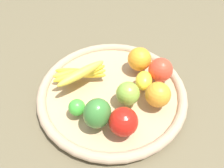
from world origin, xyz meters
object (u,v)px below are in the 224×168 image
object	(u,v)px
apple_1	(128,93)
banana_bunch	(80,73)
bell_pepper	(97,113)
apple_0	(160,70)
lemon_0	(144,81)
lime_0	(76,107)
apple_2	(123,122)
orange_1	(139,59)
orange_0	(158,94)

from	to	relation	value
apple_1	banana_bunch	xyz separation A→B (m)	(-0.05, 0.15, -0.00)
bell_pepper	apple_0	bearing A→B (deg)	-5.94
lemon_0	lime_0	size ratio (longest dim) A/B	1.43
bell_pepper	banana_bunch	bearing A→B (deg)	63.38
lime_0	apple_1	bearing A→B (deg)	-27.45
apple_0	apple_2	bearing A→B (deg)	-165.68
apple_1	orange_1	distance (m)	0.14
banana_bunch	apple_2	size ratio (longest dim) A/B	2.22
apple_2	orange_0	distance (m)	0.13
banana_bunch	apple_2	world-z (taller)	apple_2
apple_1	lime_0	bearing A→B (deg)	152.55
apple_1	orange_1	bearing A→B (deg)	30.32
bell_pepper	lemon_0	xyz separation A→B (m)	(0.18, 0.01, -0.02)
apple_2	orange_0	xyz separation A→B (m)	(0.13, -0.00, -0.00)
orange_1	banana_bunch	world-z (taller)	orange_1
bell_pepper	lime_0	world-z (taller)	bell_pepper
lemon_0	lime_0	world-z (taller)	lemon_0
bell_pepper	orange_1	bearing A→B (deg)	12.04
apple_1	orange_0	xyz separation A→B (m)	(0.05, -0.06, 0.00)
orange_0	lime_0	world-z (taller)	orange_0
apple_2	lime_0	distance (m)	0.14
orange_1	lemon_0	distance (m)	0.08
orange_1	apple_1	bearing A→B (deg)	-149.68
lemon_0	apple_0	bearing A→B (deg)	-10.87
banana_bunch	lime_0	distance (m)	0.12
orange_1	apple_2	world-z (taller)	same
apple_2	lemon_0	distance (m)	0.16
apple_1	apple_2	bearing A→B (deg)	-143.26
bell_pepper	apple_2	size ratio (longest dim) A/B	1.15
apple_2	apple_1	bearing A→B (deg)	36.74
banana_bunch	apple_0	size ratio (longest dim) A/B	2.24
apple_0	apple_1	bearing A→B (deg)	178.30
lemon_0	bell_pepper	bearing A→B (deg)	-178.10
apple_1	bell_pepper	bearing A→B (deg)	179.22
apple_0	orange_0	world-z (taller)	apple_0
apple_0	orange_1	bearing A→B (deg)	98.53
orange_1	orange_0	size ratio (longest dim) A/B	1.06
apple_1	lemon_0	bearing A→B (deg)	5.97
apple_2	bell_pepper	bearing A→B (deg)	119.56
lemon_0	banana_bunch	bearing A→B (deg)	130.05
bell_pepper	banana_bunch	size ratio (longest dim) A/B	0.52
apple_2	lime_0	bearing A→B (deg)	112.85
apple_2	banana_bunch	bearing A→B (deg)	82.53
orange_1	lime_0	distance (m)	0.25
orange_1	apple_0	distance (m)	0.08
lime_0	bell_pepper	bearing A→B (deg)	-73.78
apple_0	orange_0	distance (m)	0.10
banana_bunch	lemon_0	size ratio (longest dim) A/B	2.49
banana_bunch	apple_0	bearing A→B (deg)	-40.70
bell_pepper	apple_2	xyz separation A→B (m)	(0.03, -0.06, -0.01)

